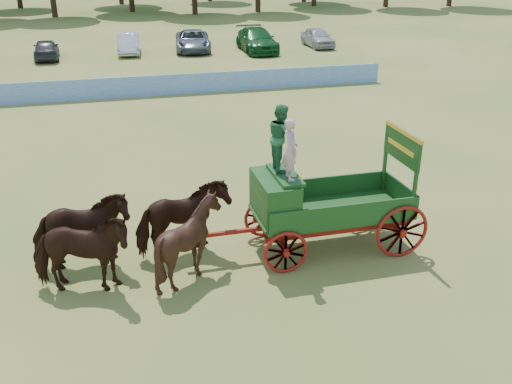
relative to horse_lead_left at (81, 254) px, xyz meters
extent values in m
plane|color=#A38749|center=(3.75, -0.31, -0.96)|extent=(160.00, 160.00, 0.00)
imported|color=#33150E|center=(0.00, 0.00, 0.00)|extent=(2.45, 1.51, 1.93)
imported|color=#33150E|center=(0.00, 1.10, 0.00)|extent=(2.30, 1.08, 1.93)
imported|color=#33150E|center=(2.40, 0.00, 0.00)|extent=(1.81, 1.62, 1.93)
imported|color=#33150E|center=(2.40, 1.10, 0.00)|extent=(2.46, 1.54, 1.93)
cube|color=maroon|center=(4.60, 0.55, -0.36)|extent=(0.12, 2.00, 0.12)
cube|color=maroon|center=(7.60, 0.55, -0.36)|extent=(0.12, 2.00, 0.12)
cube|color=maroon|center=(6.10, 0.00, -0.24)|extent=(3.80, 0.10, 0.12)
cube|color=maroon|center=(6.10, 1.10, -0.24)|extent=(3.80, 0.10, 0.12)
cube|color=maroon|center=(3.70, 0.55, -0.21)|extent=(2.80, 0.09, 0.09)
cube|color=#1E4D19|center=(6.10, 0.55, 0.04)|extent=(3.80, 1.80, 0.10)
cube|color=#1E4D19|center=(6.10, -0.33, 0.34)|extent=(3.80, 0.06, 0.55)
cube|color=#1E4D19|center=(6.10, 1.43, 0.34)|extent=(3.80, 0.06, 0.55)
cube|color=#1E4D19|center=(7.98, 0.55, 0.34)|extent=(0.06, 1.80, 0.55)
cube|color=#1E4D19|center=(4.60, 0.55, 0.59)|extent=(0.85, 1.70, 1.05)
cube|color=#1E4D19|center=(4.85, 0.55, 1.16)|extent=(0.55, 1.50, 0.08)
cube|color=#1E4D19|center=(4.22, 0.55, 0.39)|extent=(0.10, 1.60, 0.65)
cube|color=#1E4D19|center=(4.40, 0.55, 0.09)|extent=(0.55, 1.60, 0.06)
cube|color=#1E4D19|center=(7.90, -0.25, 0.99)|extent=(0.08, 0.08, 1.80)
cube|color=#1E4D19|center=(7.90, 1.35, 0.99)|extent=(0.08, 0.08, 1.80)
cube|color=#1E4D19|center=(7.90, 0.55, 1.59)|extent=(0.07, 1.75, 0.75)
cube|color=gold|center=(7.90, 0.55, 1.99)|extent=(0.08, 1.80, 0.09)
cube|color=gold|center=(7.86, 0.55, 1.59)|extent=(0.02, 1.30, 0.12)
torus|color=maroon|center=(4.60, -0.40, -0.41)|extent=(1.09, 0.09, 1.09)
torus|color=maroon|center=(4.60, 1.50, -0.41)|extent=(1.09, 0.09, 1.09)
torus|color=maroon|center=(7.60, -0.40, -0.26)|extent=(1.39, 0.09, 1.39)
torus|color=maroon|center=(7.60, 1.50, -0.26)|extent=(1.39, 0.09, 1.39)
imported|color=#D09FB1|center=(4.85, 0.20, 1.92)|extent=(0.35, 0.53, 1.45)
imported|color=#27683E|center=(4.85, 0.90, 2.00)|extent=(0.61, 0.78, 1.60)
cube|color=blue|center=(2.75, 17.69, -0.44)|extent=(26.00, 0.08, 1.05)
imported|color=#333338|center=(-2.75, 29.65, -0.29)|extent=(1.76, 4.03, 1.35)
imported|color=silver|center=(2.72, 30.39, -0.27)|extent=(1.76, 4.32, 1.39)
imported|color=slate|center=(7.29, 30.40, -0.23)|extent=(3.07, 5.51, 1.46)
imported|color=#144C1E|center=(11.72, 28.99, -0.16)|extent=(2.35, 5.59, 1.61)
imported|color=#B2B2B7|center=(16.66, 29.76, -0.26)|extent=(1.67, 4.11, 1.40)
camera|label=1|loc=(0.93, -11.52, 6.26)|focal=40.00mm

